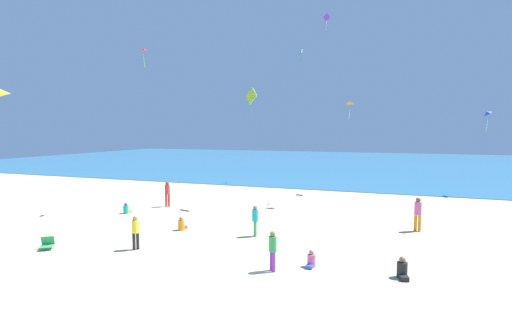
{
  "coord_description": "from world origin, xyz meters",
  "views": [
    {
      "loc": [
        6.49,
        -11.76,
        5.13
      ],
      "look_at": [
        0.0,
        6.33,
        3.64
      ],
      "focal_mm": 26.03,
      "sensor_mm": 36.0,
      "label": 1
    }
  ],
  "objects_px": {
    "person_6": "(273,248)",
    "kite_purple": "(327,18)",
    "beach_chair_mid_beach": "(271,204)",
    "person_2": "(402,270)",
    "person_4": "(418,212)",
    "kite_lime": "(251,97)",
    "person_5": "(136,230)",
    "kite_red": "(144,50)",
    "kite_green": "(301,53)",
    "beach_chair_far_left": "(47,244)",
    "kite_orange": "(349,103)",
    "person_8": "(255,219)",
    "person_0": "(126,209)",
    "person_1": "(311,261)",
    "kite_blue": "(486,113)",
    "person_3": "(167,192)",
    "person_7": "(182,225)"
  },
  "relations": [
    {
      "from": "beach_chair_far_left",
      "to": "kite_lime",
      "type": "bearing_deg",
      "value": 120.65
    },
    {
      "from": "beach_chair_mid_beach",
      "to": "person_2",
      "type": "height_order",
      "value": "person_2"
    },
    {
      "from": "person_3",
      "to": "person_8",
      "type": "distance_m",
      "value": 9.36
    },
    {
      "from": "person_7",
      "to": "person_3",
      "type": "bearing_deg",
      "value": 38.33
    },
    {
      "from": "person_6",
      "to": "kite_purple",
      "type": "relative_size",
      "value": 1.02
    },
    {
      "from": "beach_chair_far_left",
      "to": "person_5",
      "type": "xyz_separation_m",
      "value": [
        3.69,
        1.25,
        0.62
      ]
    },
    {
      "from": "person_5",
      "to": "kite_orange",
      "type": "xyz_separation_m",
      "value": [
        7.09,
        18.48,
        6.6
      ]
    },
    {
      "from": "person_8",
      "to": "kite_green",
      "type": "bearing_deg",
      "value": 83.87
    },
    {
      "from": "kite_blue",
      "to": "kite_purple",
      "type": "bearing_deg",
      "value": 175.04
    },
    {
      "from": "person_1",
      "to": "person_0",
      "type": "bearing_deg",
      "value": -106.58
    },
    {
      "from": "person_5",
      "to": "kite_red",
      "type": "distance_m",
      "value": 12.6
    },
    {
      "from": "person_4",
      "to": "kite_lime",
      "type": "distance_m",
      "value": 12.45
    },
    {
      "from": "person_1",
      "to": "person_5",
      "type": "height_order",
      "value": "person_5"
    },
    {
      "from": "kite_green",
      "to": "kite_blue",
      "type": "bearing_deg",
      "value": -12.16
    },
    {
      "from": "person_2",
      "to": "person_8",
      "type": "relative_size",
      "value": 0.5
    },
    {
      "from": "person_7",
      "to": "person_6",
      "type": "bearing_deg",
      "value": -123.3
    },
    {
      "from": "kite_purple",
      "to": "person_8",
      "type": "bearing_deg",
      "value": -90.94
    },
    {
      "from": "person_1",
      "to": "person_2",
      "type": "relative_size",
      "value": 0.87
    },
    {
      "from": "kite_purple",
      "to": "kite_red",
      "type": "relative_size",
      "value": 1.18
    },
    {
      "from": "person_4",
      "to": "kite_purple",
      "type": "xyz_separation_m",
      "value": [
        -7.23,
        15.0,
        14.62
      ]
    },
    {
      "from": "beach_chair_mid_beach",
      "to": "kite_lime",
      "type": "relative_size",
      "value": 0.33
    },
    {
      "from": "person_7",
      "to": "kite_blue",
      "type": "bearing_deg",
      "value": -45.54
    },
    {
      "from": "kite_orange",
      "to": "kite_red",
      "type": "distance_m",
      "value": 16.56
    },
    {
      "from": "kite_green",
      "to": "kite_blue",
      "type": "height_order",
      "value": "kite_green"
    },
    {
      "from": "person_3",
      "to": "kite_blue",
      "type": "height_order",
      "value": "kite_blue"
    },
    {
      "from": "person_6",
      "to": "kite_red",
      "type": "distance_m",
      "value": 16.17
    },
    {
      "from": "person_8",
      "to": "kite_orange",
      "type": "distance_m",
      "value": 16.47
    },
    {
      "from": "beach_chair_mid_beach",
      "to": "person_1",
      "type": "bearing_deg",
      "value": -50.3
    },
    {
      "from": "kite_purple",
      "to": "kite_green",
      "type": "xyz_separation_m",
      "value": [
        -2.94,
        2.31,
        -2.57
      ]
    },
    {
      "from": "person_3",
      "to": "person_4",
      "type": "bearing_deg",
      "value": 39.82
    },
    {
      "from": "beach_chair_far_left",
      "to": "person_6",
      "type": "xyz_separation_m",
      "value": [
        10.01,
        0.88,
        0.62
      ]
    },
    {
      "from": "kite_lime",
      "to": "person_0",
      "type": "bearing_deg",
      "value": -145.04
    },
    {
      "from": "person_1",
      "to": "person_2",
      "type": "xyz_separation_m",
      "value": [
        3.22,
        0.02,
        0.04
      ]
    },
    {
      "from": "person_0",
      "to": "kite_green",
      "type": "distance_m",
      "value": 23.82
    },
    {
      "from": "beach_chair_far_left",
      "to": "kite_orange",
      "type": "relative_size",
      "value": 0.49
    },
    {
      "from": "kite_green",
      "to": "person_5",
      "type": "bearing_deg",
      "value": -93.6
    },
    {
      "from": "beach_chair_mid_beach",
      "to": "person_0",
      "type": "xyz_separation_m",
      "value": [
        -8.08,
        -4.55,
        -0.03
      ]
    },
    {
      "from": "person_4",
      "to": "kite_red",
      "type": "bearing_deg",
      "value": 104.34
    },
    {
      "from": "kite_blue",
      "to": "person_3",
      "type": "bearing_deg",
      "value": -149.08
    },
    {
      "from": "person_1",
      "to": "person_8",
      "type": "xyz_separation_m",
      "value": [
        -3.39,
        3.14,
        0.64
      ]
    },
    {
      "from": "beach_chair_mid_beach",
      "to": "kite_blue",
      "type": "bearing_deg",
      "value": 51.23
    },
    {
      "from": "person_3",
      "to": "person_7",
      "type": "xyz_separation_m",
      "value": [
        4.07,
        -4.93,
        -0.73
      ]
    },
    {
      "from": "person_0",
      "to": "kite_lime",
      "type": "bearing_deg",
      "value": -43.71
    },
    {
      "from": "kite_lime",
      "to": "person_6",
      "type": "bearing_deg",
      "value": -65.78
    },
    {
      "from": "person_5",
      "to": "person_8",
      "type": "distance_m",
      "value": 5.56
    },
    {
      "from": "kite_green",
      "to": "kite_red",
      "type": "relative_size",
      "value": 1.06
    },
    {
      "from": "person_3",
      "to": "person_0",
      "type": "bearing_deg",
      "value": -71.39
    },
    {
      "from": "person_2",
      "to": "kite_red",
      "type": "bearing_deg",
      "value": -126.36
    },
    {
      "from": "kite_lime",
      "to": "kite_green",
      "type": "bearing_deg",
      "value": 89.76
    },
    {
      "from": "person_4",
      "to": "person_8",
      "type": "height_order",
      "value": "person_4"
    }
  ]
}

